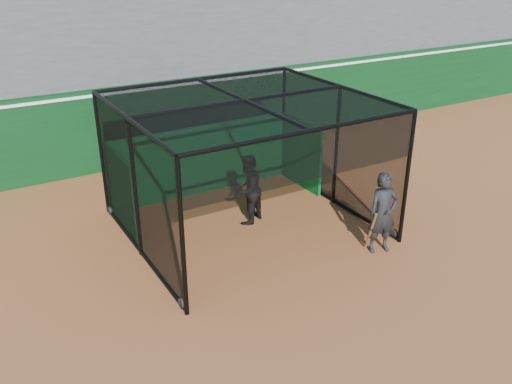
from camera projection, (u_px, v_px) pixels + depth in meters
ground at (302, 295)px, 10.58m from camera, size 120.00×120.00×0.00m
outfield_wall at (146, 122)px, 16.73m from camera, size 50.00×0.50×2.50m
grandstand at (99, 3)px, 18.37m from camera, size 50.00×7.85×8.95m
batting_cage at (245, 166)px, 12.58m from camera, size 5.42×5.04×3.11m
batter at (248, 189)px, 13.06m from camera, size 1.06×0.98×1.74m
on_deck_player at (383, 213)px, 11.77m from camera, size 0.76×0.59×1.84m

